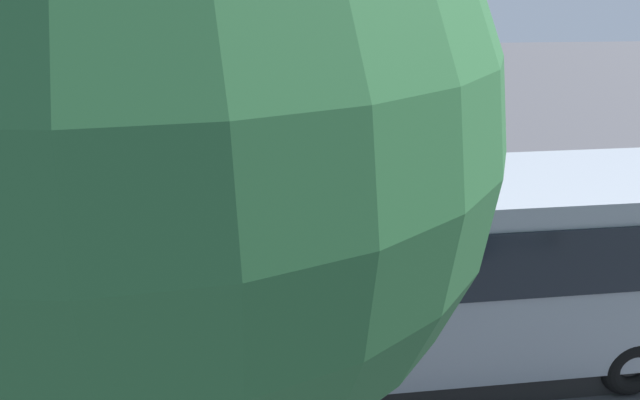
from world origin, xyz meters
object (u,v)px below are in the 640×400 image
Objects in this scene: spectator_left at (408,233)px; tree_far at (164,86)px; spectator_right at (312,240)px; parked_motorcycle_silver at (540,276)px; stunt_motorcycle at (245,170)px; tour_bus at (382,279)px; spectator_far_left at (445,231)px; spectator_centre at (360,237)px.

spectator_left is 0.22× the size of tree_far.
spectator_right is 4.60m from parked_motorcycle_silver.
spectator_left is 2.73m from parked_motorcycle_silver.
tour_bus is at bearing 107.61° from stunt_motorcycle.
spectator_right is at bearing 4.71° from spectator_far_left.
stunt_motorcycle is (3.52, -4.50, 0.01)m from spectator_left.
spectator_right is (0.90, -2.83, -0.60)m from tour_bus.
tree_far is at bearing 90.24° from stunt_motorcycle.
tour_bus is at bearing -118.50° from tree_far.
tree_far is at bearing 71.57° from spectator_centre.
parked_motorcycle_silver is at bearing -150.89° from tour_bus.
tree_far reaches higher than spectator_far_left.
tour_bus is 3.03m from spectator_right.
spectator_centre is 0.95× the size of spectator_right.
tour_bus is 6.36× the size of spectator_centre.
tour_bus is at bearing 29.11° from parked_motorcycle_silver.
tour_bus is 6.03× the size of spectator_right.
tour_bus is at bearing 58.00° from spectator_far_left.
tree_far reaches higher than spectator_centre.
stunt_motorcycle is (5.98, -5.54, 0.56)m from parked_motorcycle_silver.
spectator_far_left is 1.00× the size of spectator_left.
tree_far reaches higher than spectator_left.
stunt_motorcycle is at bearing -60.86° from spectator_centre.
spectator_right is 4.94m from stunt_motorcycle.
stunt_motorcycle is 12.66m from tree_far.
spectator_left is at bearing -22.88° from parked_motorcycle_silver.
tree_far is at bearing 46.79° from parked_motorcycle_silver.
spectator_right is (2.02, 0.21, 0.01)m from spectator_left.
parked_motorcycle_silver is (-2.46, 1.04, -0.55)m from spectator_left.
tree_far is (5.93, 6.31, 5.00)m from parked_motorcycle_silver.
stunt_motorcycle is (2.50, -4.49, 0.06)m from spectator_centre.
spectator_left is 0.94× the size of stunt_motorcycle.
spectator_centre is at bearing 0.45° from spectator_far_left.
spectator_right is at bearing -10.53° from parked_motorcycle_silver.
tree_far is (4.26, 7.38, 4.45)m from spectator_far_left.
spectator_far_left is at bearing -32.52° from parked_motorcycle_silver.
spectator_left is (-1.12, -3.04, -0.61)m from tour_bus.
tour_bus reaches higher than spectator_left.
spectator_centre is 1.04m from spectator_right.
spectator_right is 0.85× the size of parked_motorcycle_silver.
spectator_right reaches higher than parked_motorcycle_silver.
parked_motorcycle_silver is at bearing 157.12° from spectator_left.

